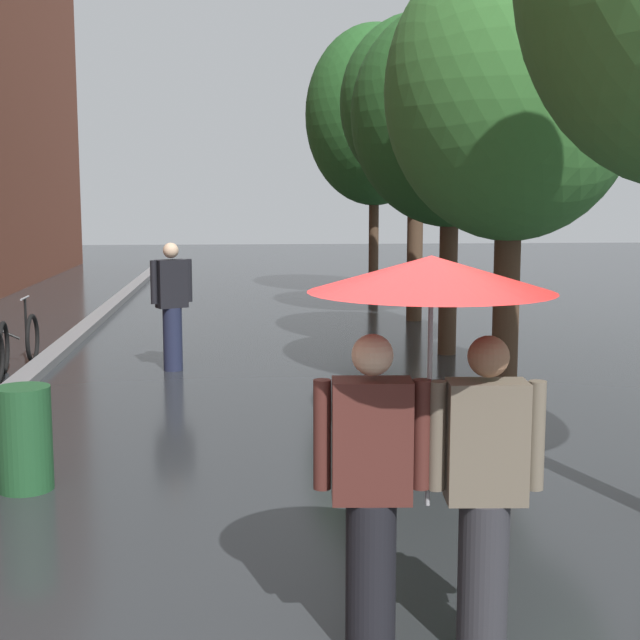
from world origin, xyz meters
The scene contains 8 objects.
kerb_strip centered at (-3.20, 10.00, 0.06)m, with size 0.30×36.00×0.12m, color slate.
street_tree_1 centered at (2.58, 5.86, 3.50)m, with size 2.85×2.85×5.18m.
street_tree_2 centered at (2.61, 8.96, 3.51)m, with size 2.93×2.93×5.14m.
street_tree_3 centered at (2.81, 12.64, 4.03)m, with size 2.85×2.85×5.68m.
street_tree_4 centered at (2.63, 16.82, 4.18)m, with size 3.19×3.19×6.25m.
couple_under_umbrella centered at (0.49, 0.11, 1.44)m, with size 1.23×1.23×2.08m.
litter_bin centered at (-2.21, 3.01, 0.42)m, with size 0.44×0.44×0.85m, color #1E4C28.
pedestrian_walking_midground centered at (-1.39, 8.02, 0.89)m, with size 0.54×0.37×1.74m.
Camera 1 is at (-0.44, -4.28, 2.37)m, focal length 50.98 mm.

